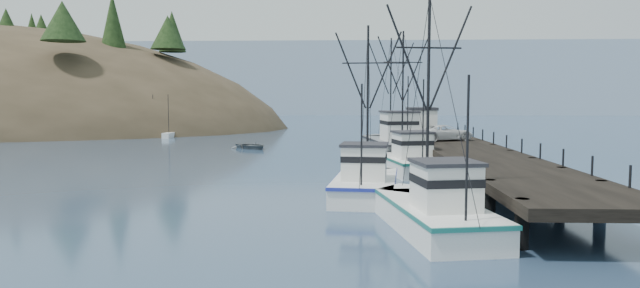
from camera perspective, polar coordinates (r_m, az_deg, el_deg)
The scene contains 12 objects.
ground at distance 27.30m, azimuth -7.04°, elevation -7.87°, with size 400.00×400.00×0.00m, color navy.
pier at distance 43.52m, azimuth 15.18°, elevation -1.00°, with size 6.00×44.00×2.00m.
distant_ridge at distance 196.43m, azimuth 4.19°, elevation 3.07°, with size 360.00×40.00×26.00m, color #9EB2C6.
distant_ridge_far at distance 215.98m, azimuth -9.33°, elevation 3.18°, with size 180.00×25.00×18.00m, color silver.
moored_sailboats at distance 91.49m, azimuth -20.39°, elevation 0.98°, with size 22.14×17.17×6.35m.
trawler_near at distance 26.08m, azimuth 11.27°, elevation -6.69°, with size 5.00×10.65×10.81m.
trawler_mid at distance 34.19m, azimuth 4.63°, elevation -3.88°, with size 4.46×10.62×10.56m.
trawler_far at distance 45.69m, azimuth 8.58°, elevation -1.72°, with size 5.46×11.31×11.50m.
work_vessel at distance 55.38m, azimuth 7.37°, elevation -0.14°, with size 6.03×14.13×11.97m.
pier_shed at distance 60.84m, azimuth 10.14°, elevation 2.33°, with size 3.00×3.20×2.80m.
pickup_truck at distance 52.11m, azimuth 12.39°, elevation 1.10°, with size 2.33×5.05×1.40m, color silver.
motorboat at distance 65.28m, azimuth -6.88°, elevation -0.47°, with size 3.43×4.80×0.99m, color #4F5658.
Camera 1 is at (4.50, -26.26, 5.99)m, focal length 32.00 mm.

